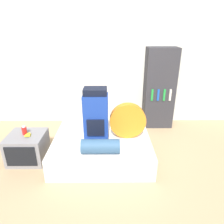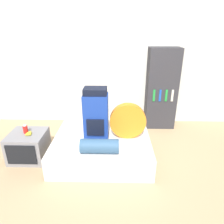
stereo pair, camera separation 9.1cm
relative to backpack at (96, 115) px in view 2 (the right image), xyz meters
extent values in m
plane|color=tan|center=(0.17, -0.50, -0.76)|extent=(16.00, 16.00, 0.00)
cube|color=silver|center=(0.17, 1.42, 0.54)|extent=(8.00, 0.05, 2.60)
cube|color=silver|center=(0.08, 0.00, -0.58)|extent=(1.55, 1.28, 0.35)
cube|color=navy|center=(0.00, 0.00, -0.04)|extent=(0.38, 0.27, 0.73)
cube|color=black|center=(0.00, 0.02, 0.38)|extent=(0.35, 0.25, 0.10)
cube|color=black|center=(0.00, -0.15, -0.15)|extent=(0.26, 0.03, 0.26)
cylinder|color=orange|center=(0.50, 0.03, -0.12)|extent=(0.57, 0.12, 0.57)
cylinder|color=#33567A|center=(0.08, -0.43, -0.30)|extent=(0.54, 0.21, 0.21)
cube|color=gray|center=(-1.11, -0.08, -0.53)|extent=(0.57, 0.53, 0.45)
cube|color=black|center=(-1.11, -0.35, -0.52)|extent=(0.45, 0.02, 0.32)
cylinder|color=red|center=(-1.13, -0.05, -0.24)|extent=(0.07, 0.07, 0.12)
cylinder|color=white|center=(-1.13, -0.05, -0.17)|extent=(0.05, 0.05, 0.02)
ellipsoid|color=yellow|center=(-1.07, -0.10, -0.29)|extent=(0.07, 0.14, 0.04)
ellipsoid|color=yellow|center=(-1.06, -0.10, -0.29)|extent=(0.06, 0.14, 0.04)
ellipsoid|color=yellow|center=(-1.06, -0.10, -0.29)|extent=(0.04, 0.13, 0.04)
ellipsoid|color=yellow|center=(-1.05, -0.10, -0.29)|extent=(0.06, 0.14, 0.04)
ellipsoid|color=yellow|center=(-1.04, -0.10, -0.29)|extent=(0.07, 0.14, 0.04)
cube|color=#2D2D33|center=(1.25, 1.19, 0.07)|extent=(0.61, 0.38, 1.66)
cube|color=#1E8E38|center=(1.07, 0.98, 0.00)|extent=(0.04, 0.02, 0.24)
cube|color=#194CB2|center=(1.19, 0.98, 0.00)|extent=(0.04, 0.02, 0.24)
cube|color=#1E8E38|center=(1.31, 0.98, 0.00)|extent=(0.04, 0.02, 0.24)
cube|color=beige|center=(1.43, 0.98, 0.00)|extent=(0.04, 0.02, 0.24)
camera|label=1|loc=(0.22, -2.83, 1.24)|focal=32.00mm
camera|label=2|loc=(0.32, -2.83, 1.24)|focal=32.00mm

